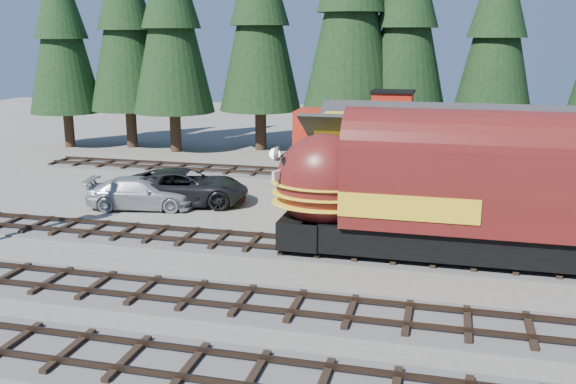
% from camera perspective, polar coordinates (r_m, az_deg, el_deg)
% --- Properties ---
extents(ground, '(120.00, 120.00, 0.00)m').
position_cam_1_polar(ground, '(22.53, 12.47, -9.23)').
color(ground, '#6B665B').
rests_on(ground, ground).
extents(track_spur, '(32.00, 3.20, 0.33)m').
position_cam_1_polar(track_spur, '(41.06, -0.64, 1.64)').
color(track_spur, '#4C4947').
rests_on(track_spur, ground).
extents(depot, '(12.80, 7.00, 5.30)m').
position_cam_1_polar(depot, '(31.81, 13.45, 3.03)').
color(depot, gold).
rests_on(depot, ground).
extents(conifer_backdrop, '(78.76, 21.65, 16.25)m').
position_cam_1_polar(conifer_backdrop, '(45.48, 22.28, 14.42)').
color(conifer_backdrop, black).
rests_on(conifer_backdrop, ground).
extents(locomotive, '(16.72, 3.32, 4.54)m').
position_cam_1_polar(locomotive, '(25.54, 16.30, -0.47)').
color(locomotive, black).
rests_on(locomotive, ground).
extents(caboose, '(9.71, 2.82, 5.05)m').
position_cam_1_polar(caboose, '(39.52, 7.83, 4.66)').
color(caboose, black).
rests_on(caboose, ground).
extents(pickup_truck_a, '(7.29, 4.74, 1.87)m').
position_cam_1_polar(pickup_truck_a, '(34.08, -9.21, 0.44)').
color(pickup_truck_a, black).
rests_on(pickup_truck_a, ground).
extents(pickup_truck_b, '(5.86, 3.32, 1.60)m').
position_cam_1_polar(pickup_truck_b, '(33.75, -12.91, -0.09)').
color(pickup_truck_b, '#B4B7BC').
rests_on(pickup_truck_b, ground).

